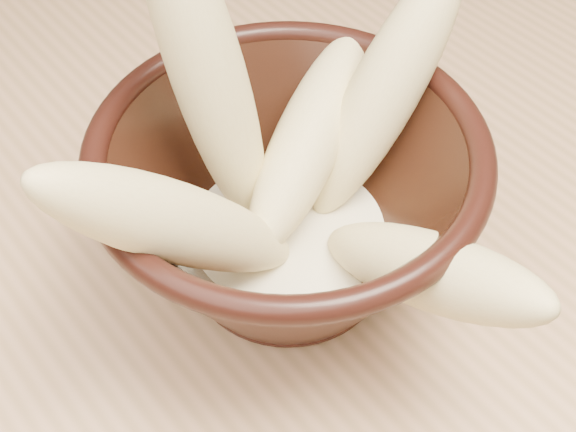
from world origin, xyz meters
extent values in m
cube|color=tan|center=(0.00, 0.00, 0.73)|extent=(1.20, 0.80, 0.04)
cylinder|color=tan|center=(0.54, 0.34, 0.35)|extent=(0.05, 0.05, 0.71)
cylinder|color=black|center=(0.06, -0.09, 0.76)|extent=(0.09, 0.09, 0.01)
cylinder|color=black|center=(0.06, -0.09, 0.78)|extent=(0.09, 0.09, 0.01)
torus|color=black|center=(0.06, -0.09, 0.86)|extent=(0.22, 0.22, 0.01)
cylinder|color=beige|center=(0.06, -0.09, 0.79)|extent=(0.12, 0.12, 0.02)
ellipsoid|color=#D4BE7D|center=(0.05, -0.04, 0.89)|extent=(0.06, 0.10, 0.20)
ellipsoid|color=#D4BE7D|center=(-0.01, -0.10, 0.86)|extent=(0.16, 0.06, 0.16)
ellipsoid|color=#D4BE7D|center=(0.13, -0.09, 0.86)|extent=(0.13, 0.05, 0.16)
ellipsoid|color=#D4BE7D|center=(0.09, -0.07, 0.84)|extent=(0.16, 0.11, 0.08)
ellipsoid|color=#D4BE7D|center=(0.08, -0.18, 0.83)|extent=(0.04, 0.16, 0.12)
camera|label=1|loc=(-0.13, -0.33, 1.15)|focal=50.00mm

